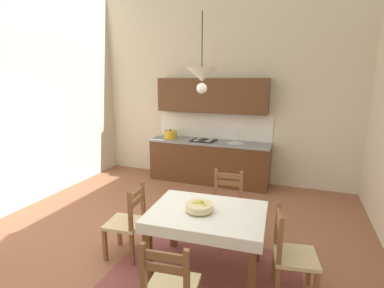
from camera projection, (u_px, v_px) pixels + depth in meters
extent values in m
cube|color=#935B42|center=(155.00, 257.00, 3.72)|extent=(6.13, 6.82, 0.10)
cube|color=beige|center=(222.00, 82.00, 6.13)|extent=(6.13, 0.12, 4.23)
cube|color=brown|center=(203.00, 276.00, 3.28)|extent=(2.10, 1.60, 0.01)
cube|color=#56331C|center=(209.00, 162.00, 6.22)|extent=(2.53, 0.60, 0.86)
cube|color=gray|center=(209.00, 142.00, 6.11)|extent=(2.56, 0.63, 0.04)
cube|color=white|center=(213.00, 126.00, 6.33)|extent=(2.53, 0.01, 0.55)
cube|color=#56331C|center=(212.00, 95.00, 6.03)|extent=(2.33, 0.34, 0.70)
cube|color=black|center=(205.00, 184.00, 6.06)|extent=(2.49, 0.02, 0.09)
cylinder|color=silver|center=(236.00, 143.00, 5.92)|extent=(0.34, 0.34, 0.02)
cylinder|color=silver|center=(237.00, 137.00, 6.02)|extent=(0.02, 0.02, 0.22)
cube|color=black|center=(203.00, 140.00, 6.16)|extent=(0.52, 0.42, 0.01)
cylinder|color=silver|center=(196.00, 140.00, 6.11)|extent=(0.11, 0.11, 0.01)
cylinder|color=silver|center=(208.00, 141.00, 6.02)|extent=(0.11, 0.11, 0.01)
cylinder|color=silver|center=(199.00, 139.00, 6.29)|extent=(0.11, 0.11, 0.01)
cylinder|color=silver|center=(211.00, 139.00, 6.20)|extent=(0.11, 0.11, 0.01)
cylinder|color=gold|center=(171.00, 135.00, 6.39)|extent=(0.28, 0.28, 0.15)
cylinder|color=gold|center=(170.00, 131.00, 6.37)|extent=(0.29, 0.29, 0.02)
sphere|color=black|center=(170.00, 130.00, 6.36)|extent=(0.04, 0.04, 0.04)
cube|color=brown|center=(207.00, 212.00, 3.21)|extent=(1.26, 0.95, 0.02)
cube|color=brown|center=(149.00, 253.00, 3.09)|extent=(0.07, 0.07, 0.73)
cube|color=brown|center=(252.00, 273.00, 2.78)|extent=(0.07, 0.07, 0.73)
cube|color=brown|center=(173.00, 221.00, 3.80)|extent=(0.07, 0.07, 0.73)
cube|color=brown|center=(258.00, 233.00, 3.48)|extent=(0.07, 0.07, 0.73)
cube|color=silver|center=(207.00, 211.00, 3.20)|extent=(1.32, 1.01, 0.00)
cube|color=silver|center=(195.00, 238.00, 2.78)|extent=(1.26, 0.09, 0.12)
cube|color=silver|center=(216.00, 200.00, 3.65)|extent=(1.26, 0.09, 0.12)
cube|color=silver|center=(155.00, 209.00, 3.40)|extent=(0.07, 0.93, 0.12)
cube|color=silver|center=(265.00, 224.00, 3.03)|extent=(0.07, 0.93, 0.12)
cube|color=#D1BC89|center=(124.00, 223.00, 3.60)|extent=(0.46, 0.46, 0.04)
cube|color=brown|center=(105.00, 245.00, 3.52)|extent=(0.05, 0.05, 0.41)
cube|color=brown|center=(119.00, 231.00, 3.86)|extent=(0.05, 0.05, 0.41)
cube|color=brown|center=(131.00, 229.00, 3.38)|extent=(0.05, 0.05, 0.93)
cube|color=brown|center=(144.00, 216.00, 3.72)|extent=(0.05, 0.05, 0.93)
cube|color=brown|center=(136.00, 193.00, 3.47)|extent=(0.06, 0.32, 0.07)
cube|color=brown|center=(137.00, 201.00, 3.49)|extent=(0.06, 0.32, 0.07)
cube|color=#D1BC89|center=(295.00, 257.00, 2.92)|extent=(0.48, 0.48, 0.04)
cube|color=brown|center=(309.00, 267.00, 3.11)|extent=(0.05, 0.05, 0.41)
cube|color=brown|center=(276.00, 242.00, 3.12)|extent=(0.05, 0.05, 0.93)
cube|color=brown|center=(279.00, 262.00, 2.78)|extent=(0.05, 0.05, 0.93)
cube|color=brown|center=(280.00, 217.00, 2.86)|extent=(0.08, 0.32, 0.07)
cube|color=brown|center=(279.00, 227.00, 2.89)|extent=(0.08, 0.32, 0.07)
cube|color=#D1BC89|center=(226.00, 208.00, 4.01)|extent=(0.45, 0.45, 0.04)
cube|color=brown|center=(236.00, 231.00, 3.84)|extent=(0.05, 0.05, 0.41)
cube|color=brown|center=(210.00, 228.00, 3.94)|extent=(0.05, 0.05, 0.41)
cube|color=brown|center=(240.00, 202.00, 4.12)|extent=(0.05, 0.05, 0.93)
cube|color=brown|center=(216.00, 199.00, 4.22)|extent=(0.05, 0.05, 0.93)
cube|color=brown|center=(229.00, 176.00, 4.09)|extent=(0.32, 0.05, 0.07)
cube|color=brown|center=(228.00, 183.00, 4.11)|extent=(0.32, 0.05, 0.07)
cube|color=#D1BC89|center=(172.00, 287.00, 2.49)|extent=(0.46, 0.46, 0.04)
cube|color=brown|center=(164.00, 256.00, 2.23)|extent=(0.32, 0.06, 0.07)
cube|color=brown|center=(164.00, 269.00, 2.25)|extent=(0.32, 0.06, 0.07)
cylinder|color=beige|center=(199.00, 211.00, 3.18)|extent=(0.17, 0.17, 0.02)
cylinder|color=beige|center=(199.00, 207.00, 3.17)|extent=(0.30, 0.30, 0.07)
sphere|color=gold|center=(195.00, 205.00, 3.20)|extent=(0.09, 0.09, 0.09)
sphere|color=gold|center=(203.00, 208.00, 3.13)|extent=(0.08, 0.08, 0.08)
sphere|color=gold|center=(200.00, 204.00, 3.20)|extent=(0.10, 0.10, 0.10)
cylinder|color=black|center=(202.00, 41.00, 2.90)|extent=(0.01, 0.01, 0.57)
cone|color=silver|center=(202.00, 75.00, 2.97)|extent=(0.32, 0.32, 0.14)
sphere|color=white|center=(202.00, 88.00, 3.00)|extent=(0.11, 0.11, 0.11)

